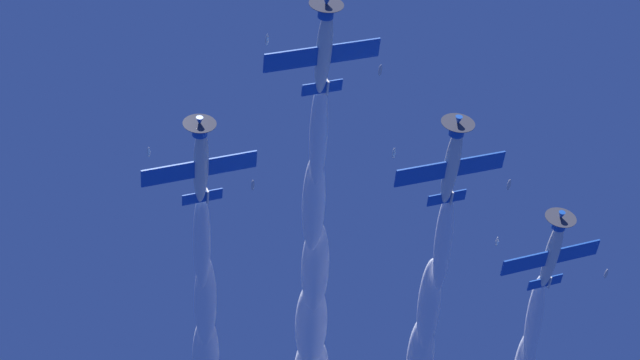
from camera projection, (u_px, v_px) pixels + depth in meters
The scene contains 4 objects.
airplane_lead at pixel (324, 48), 74.66m from camera, with size 8.47×8.09×3.98m.
airplane_left_wingman at pixel (452, 162), 76.98m from camera, with size 8.54×8.10×3.76m.
airplane_right_wingman at pixel (201, 162), 78.19m from camera, with size 8.47×8.09×3.97m.
airplane_slot_tail at pixel (552, 251), 83.33m from camera, with size 8.51×8.10×3.84m.
Camera 1 is at (13.45, 34.79, 1.64)m, focal length 58.44 mm.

